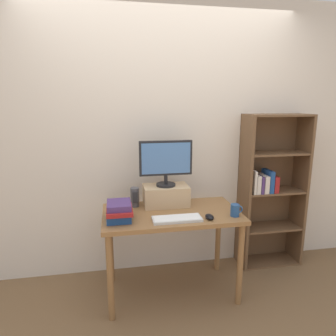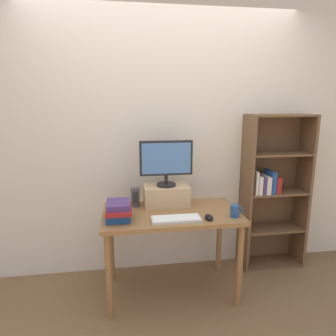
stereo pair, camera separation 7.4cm
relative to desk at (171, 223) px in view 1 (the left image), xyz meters
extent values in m
plane|color=brown|center=(0.00, 0.00, -0.66)|extent=(12.00, 12.00, 0.00)
cube|color=beige|center=(0.00, 0.50, 0.64)|extent=(7.00, 0.08, 2.60)
cube|color=olive|center=(0.00, 0.00, 0.08)|extent=(1.15, 0.63, 0.04)
cylinder|color=olive|center=(-0.52, -0.27, -0.30)|extent=(0.05, 0.05, 0.72)
cylinder|color=olive|center=(0.52, -0.27, -0.30)|extent=(0.05, 0.05, 0.72)
cylinder|color=olive|center=(-0.52, 0.27, -0.30)|extent=(0.05, 0.05, 0.72)
cylinder|color=olive|center=(0.52, 0.27, -0.30)|extent=(0.05, 0.05, 0.72)
cube|color=brown|center=(0.80, 0.32, 0.12)|extent=(0.03, 0.28, 1.55)
cube|color=brown|center=(1.41, 0.32, 0.12)|extent=(0.03, 0.28, 1.55)
cube|color=brown|center=(1.10, 0.45, 0.12)|extent=(0.64, 0.01, 1.55)
cube|color=brown|center=(1.10, 0.32, -0.65)|extent=(0.58, 0.27, 0.02)
cube|color=brown|center=(1.10, 0.32, -0.26)|extent=(0.58, 0.27, 0.02)
cube|color=brown|center=(1.10, 0.32, 0.13)|extent=(0.58, 0.27, 0.02)
cube|color=brown|center=(1.10, 0.32, 0.52)|extent=(0.58, 0.27, 0.02)
cube|color=brown|center=(1.10, 0.32, 0.88)|extent=(0.58, 0.27, 0.02)
cube|color=silver|center=(0.85, 0.29, 0.25)|extent=(0.02, 0.20, 0.23)
cube|color=silver|center=(0.89, 0.29, 0.23)|extent=(0.04, 0.20, 0.18)
cube|color=#4C336B|center=(0.93, 0.29, 0.22)|extent=(0.03, 0.20, 0.17)
cube|color=silver|center=(0.97, 0.29, 0.23)|extent=(0.05, 0.20, 0.17)
cube|color=navy|center=(1.03, 0.29, 0.25)|extent=(0.04, 0.20, 0.22)
cube|color=maroon|center=(1.08, 0.29, 0.22)|extent=(0.05, 0.20, 0.16)
cube|color=tan|center=(-0.02, 0.18, 0.19)|extent=(0.40, 0.24, 0.18)
cylinder|color=black|center=(-0.02, 0.18, 0.29)|extent=(0.17, 0.17, 0.02)
cylinder|color=black|center=(-0.02, 0.18, 0.34)|extent=(0.03, 0.03, 0.08)
cube|color=black|center=(-0.02, 0.18, 0.53)|extent=(0.47, 0.04, 0.31)
cube|color=#4C7AB7|center=(-0.02, 0.16, 0.53)|extent=(0.43, 0.00, 0.27)
cube|color=silver|center=(0.01, -0.19, 0.11)|extent=(0.39, 0.15, 0.02)
cube|color=white|center=(0.01, -0.19, 0.12)|extent=(0.36, 0.13, 0.00)
ellipsoid|color=black|center=(0.27, -0.21, 0.12)|extent=(0.06, 0.10, 0.04)
cube|color=navy|center=(-0.44, -0.10, 0.13)|extent=(0.19, 0.20, 0.07)
cube|color=maroon|center=(-0.43, -0.10, 0.18)|extent=(0.20, 0.27, 0.03)
cube|color=#4C336B|center=(-0.44, -0.09, 0.22)|extent=(0.18, 0.22, 0.05)
cylinder|color=#234C84|center=(0.49, -0.19, 0.15)|extent=(0.07, 0.07, 0.10)
torus|color=#234C84|center=(0.53, -0.19, 0.15)|extent=(0.06, 0.01, 0.06)
cylinder|color=#4C4C51|center=(-0.29, 0.19, 0.19)|extent=(0.08, 0.08, 0.17)
cube|color=#2D2D30|center=(-0.29, 0.15, 0.19)|extent=(0.05, 0.00, 0.10)
camera|label=1|loc=(-0.46, -2.34, 1.02)|focal=32.00mm
camera|label=2|loc=(-0.39, -2.36, 1.02)|focal=32.00mm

